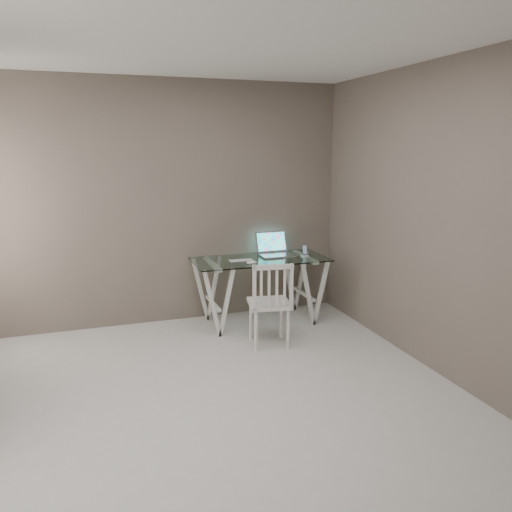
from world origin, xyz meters
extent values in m
plane|color=beige|center=(0.00, 0.00, 0.00)|extent=(4.50, 4.50, 0.00)
cube|color=white|center=(0.00, 0.00, 2.70)|extent=(4.00, 4.50, 0.02)
cube|color=#65594F|center=(0.00, 2.25, 1.35)|extent=(4.00, 0.02, 2.70)
cube|color=#65594F|center=(0.00, -2.25, 1.35)|extent=(4.00, 0.02, 2.70)
cube|color=#65594F|center=(2.00, 0.00, 1.35)|extent=(0.02, 4.50, 2.70)
cube|color=silver|center=(0.94, 1.85, 0.74)|extent=(1.50, 0.70, 0.01)
cube|color=silver|center=(0.39, 1.85, 0.36)|extent=(0.24, 0.62, 0.72)
cube|color=silver|center=(1.49, 1.85, 0.36)|extent=(0.24, 0.62, 0.72)
cube|color=silver|center=(0.81, 1.21, 0.43)|extent=(0.46, 0.46, 0.04)
cylinder|color=silver|center=(0.62, 1.07, 0.21)|extent=(0.03, 0.03, 0.41)
cylinder|color=silver|center=(0.94, 1.02, 0.21)|extent=(0.03, 0.03, 0.41)
cylinder|color=silver|center=(0.68, 1.39, 0.21)|extent=(0.03, 0.03, 0.41)
cylinder|color=silver|center=(1.00, 1.34, 0.21)|extent=(0.03, 0.03, 0.41)
cube|color=silver|center=(0.78, 1.02, 0.65)|extent=(0.40, 0.09, 0.45)
cube|color=#B9B9BE|center=(1.16, 1.93, 0.75)|extent=(0.38, 0.26, 0.02)
cube|color=#19D899|center=(1.16, 2.10, 0.88)|extent=(0.38, 0.10, 0.24)
cube|color=silver|center=(0.70, 1.81, 0.75)|extent=(0.28, 0.12, 0.01)
ellipsoid|color=white|center=(0.77, 1.63, 0.76)|extent=(0.12, 0.07, 0.04)
cube|color=white|center=(1.47, 1.81, 0.75)|extent=(0.07, 0.07, 0.02)
cube|color=black|center=(1.47, 1.82, 0.82)|extent=(0.06, 0.03, 0.12)
camera|label=1|loc=(-0.86, -3.30, 1.98)|focal=35.00mm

